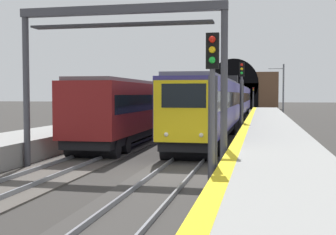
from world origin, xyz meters
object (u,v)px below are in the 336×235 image
(train_main_approaching, at_px, (229,102))
(railway_signal_far, at_px, (253,97))
(catenary_mast_near, at_px, (283,90))
(overhead_signal_gantry, at_px, (120,45))
(railway_signal_mid, at_px, (242,92))
(train_adjacent_platform, at_px, (169,104))
(railway_signal_near, at_px, (212,99))

(train_main_approaching, xyz_separation_m, railway_signal_far, (35.52, -1.86, 0.24))
(catenary_mast_near, bearing_deg, overhead_signal_gantry, 168.95)
(train_main_approaching, distance_m, railway_signal_mid, 14.12)
(railway_signal_mid, bearing_deg, train_adjacent_platform, -134.37)
(train_adjacent_platform, relative_size, catenary_mast_near, 5.82)
(railway_signal_far, bearing_deg, railway_signal_mid, 0.00)
(railway_signal_far, bearing_deg, overhead_signal_gantry, -3.81)
(train_main_approaching, height_order, train_adjacent_platform, train_main_approaching)
(railway_signal_far, distance_m, overhead_signal_gantry, 65.20)
(train_adjacent_platform, distance_m, overhead_signal_gantry, 22.49)
(railway_signal_near, distance_m, overhead_signal_gantry, 6.70)
(overhead_signal_gantry, xyz_separation_m, catenary_mast_near, (44.04, -8.60, -1.50))
(train_main_approaching, height_order, catenary_mast_near, catenary_mast_near)
(train_adjacent_platform, bearing_deg, overhead_signal_gantry, -174.60)
(train_main_approaching, bearing_deg, railway_signal_far, 177.35)
(railway_signal_near, distance_m, railway_signal_far, 69.63)
(railway_signal_mid, bearing_deg, overhead_signal_gantry, -15.57)
(train_main_approaching, height_order, overhead_signal_gantry, overhead_signal_gantry)
(train_main_approaching, distance_m, railway_signal_near, 34.17)
(railway_signal_near, bearing_deg, catenary_mast_near, 174.98)
(catenary_mast_near, bearing_deg, railway_signal_near, 174.98)
(train_adjacent_platform, xyz_separation_m, railway_signal_near, (-26.80, -6.79, 0.71))
(overhead_signal_gantry, bearing_deg, railway_signal_mid, -15.57)
(railway_signal_near, height_order, railway_signal_far, railway_signal_near)
(railway_signal_near, bearing_deg, train_main_approaching, -176.88)
(railway_signal_near, height_order, overhead_signal_gantry, overhead_signal_gantry)
(train_main_approaching, bearing_deg, railway_signal_mid, 7.93)
(railway_signal_near, bearing_deg, overhead_signal_gantry, -136.95)
(overhead_signal_gantry, bearing_deg, catenary_mast_near, -11.05)
(railway_signal_mid, relative_size, overhead_signal_gantry, 0.62)
(train_main_approaching, height_order, railway_signal_far, train_main_approaching)
(train_adjacent_platform, bearing_deg, catenary_mast_near, -27.78)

